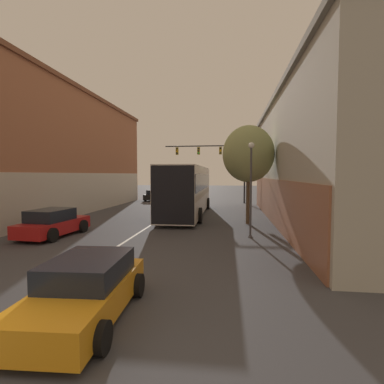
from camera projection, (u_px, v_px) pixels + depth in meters
The scene contains 10 objects.
lane_center_line at pixel (160, 219), 20.48m from camera, with size 0.14×45.13×0.01m.
building_left_brick at pixel (26, 149), 22.32m from camera, with size 8.15×29.53×9.75m.
building_right_storefront at pixel (352, 158), 18.40m from camera, with size 9.87×23.06×7.98m.
bus at pixel (187, 188), 22.79m from camera, with size 2.96×12.58×3.66m.
hatchback_foreground at pixel (86, 290), 6.46m from camera, with size 2.06×4.01×1.27m.
parked_car_left_near at pixel (53, 223), 14.90m from camera, with size 2.20×4.09×1.37m.
parked_car_left_mid at pixel (157, 195), 35.52m from camera, with size 2.52×4.17×1.24m.
traffic_signal_gantry at pixel (217, 158), 32.19m from camera, with size 8.70×0.36×6.46m.
street_lamp at pixel (251, 185), 14.54m from camera, with size 0.29×0.29×4.64m.
street_tree_near at pixel (248, 154), 18.52m from camera, with size 3.19×2.87×6.12m.
Camera 1 is at (4.80, -3.32, 3.09)m, focal length 28.00 mm.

